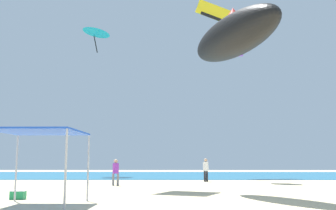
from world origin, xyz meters
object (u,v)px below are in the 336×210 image
person_central (116,170)px  kite_delta_teal (97,31)px  kite_parafoil_yellow (218,14)px  kite_inflatable_black (234,35)px  cooler_box (18,195)px  kite_box_green (235,41)px  canopy_tent (40,134)px  person_near_tent (206,168)px

person_central → kite_delta_teal: bearing=105.6°
person_central → kite_delta_teal: 23.48m
kite_parafoil_yellow → kite_delta_teal: bearing=164.1°
person_central → kite_inflatable_black: 11.68m
cooler_box → kite_box_green: kite_box_green is taller
kite_inflatable_black → kite_delta_teal: kite_delta_teal is taller
canopy_tent → kite_box_green: bearing=60.4°
person_near_tent → kite_parafoil_yellow: kite_parafoil_yellow is taller
kite_parafoil_yellow → kite_box_green: size_ratio=1.77×
cooler_box → kite_inflatable_black: size_ratio=0.08×
person_near_tent → kite_inflatable_black: bearing=-141.7°
person_central → kite_parafoil_yellow: (8.43, 14.59, 16.09)m
kite_inflatable_black → kite_delta_teal: bearing=2.7°
kite_parafoil_yellow → kite_box_green: (0.33, -8.68, -5.75)m
person_near_tent → canopy_tent: bearing=-167.6°
person_near_tent → kite_delta_teal: size_ratio=0.44×
person_near_tent → kite_delta_teal: kite_delta_teal is taller
kite_inflatable_black → cooler_box: bearing=79.3°
kite_inflatable_black → kite_delta_teal: (-11.53, 24.36, 8.71)m
canopy_tent → kite_delta_teal: (-3.91, 28.54, 13.70)m
canopy_tent → kite_parafoil_yellow: (9.48, 25.93, 14.60)m
kite_inflatable_black → kite_box_green: bearing=-32.2°
person_near_tent → cooler_box: 16.52m
canopy_tent → person_near_tent: bearing=66.1°
person_near_tent → kite_inflatable_black: kite_inflatable_black is taller
kite_inflatable_black → kite_delta_teal: 28.32m
kite_delta_teal → kite_box_green: size_ratio=1.43×
cooler_box → kite_delta_teal: bearing=95.2°
kite_delta_teal → kite_box_green: kite_delta_teal is taller
person_central → kite_inflatable_black: size_ratio=0.24×
person_central → kite_box_green: size_ratio=0.60×
canopy_tent → person_near_tent: canopy_tent is taller
canopy_tent → kite_box_green: 21.72m
cooler_box → kite_parafoil_yellow: bearing=65.0°
person_near_tent → cooler_box: person_near_tent is taller
canopy_tent → person_near_tent: 17.83m
canopy_tent → kite_inflatable_black: 10.02m
person_central → cooler_box: bearing=-106.4°
person_near_tent → kite_box_green: kite_box_green is taller
canopy_tent → cooler_box: canopy_tent is taller
kite_delta_teal → kite_box_green: bearing=33.2°
canopy_tent → kite_inflatable_black: bearing=28.8°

